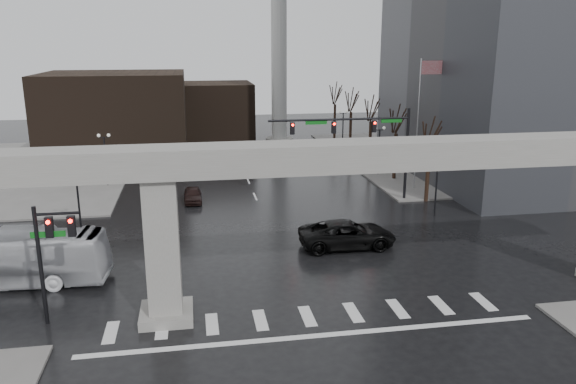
# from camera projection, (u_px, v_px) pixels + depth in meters

# --- Properties ---
(ground) EXTENTS (160.00, 160.00, 0.00)m
(ground) POSITION_uv_depth(u_px,v_px,m) (304.00, 307.00, 29.32)
(ground) COLOR black
(ground) RESTS_ON ground
(sidewalk_ne) EXTENTS (28.00, 36.00, 0.15)m
(sidewalk_ne) POSITION_uv_depth(u_px,v_px,m) (455.00, 156.00, 67.85)
(sidewalk_ne) COLOR slate
(sidewalk_ne) RESTS_ON ground
(elevated_guideway) EXTENTS (48.00, 2.60, 8.70)m
(elevated_guideway) POSITION_uv_depth(u_px,v_px,m) (330.00, 179.00, 27.75)
(elevated_guideway) COLOR gray
(elevated_guideway) RESTS_ON ground
(building_far_left) EXTENTS (16.00, 14.00, 10.00)m
(building_far_left) POSITION_uv_depth(u_px,v_px,m) (116.00, 116.00, 65.68)
(building_far_left) COLOR black
(building_far_left) RESTS_ON ground
(building_far_mid) EXTENTS (10.00, 10.00, 8.00)m
(building_far_mid) POSITION_uv_depth(u_px,v_px,m) (215.00, 112.00, 77.44)
(building_far_mid) COLOR black
(building_far_mid) RESTS_ON ground
(smokestack) EXTENTS (3.60, 3.60, 30.00)m
(smokestack) POSITION_uv_depth(u_px,v_px,m) (279.00, 42.00, 70.62)
(smokestack) COLOR beige
(smokestack) RESTS_ON ground
(signal_mast_arm) EXTENTS (12.12, 0.43, 8.00)m
(signal_mast_arm) POSITION_uv_depth(u_px,v_px,m) (365.00, 135.00, 47.18)
(signal_mast_arm) COLOR black
(signal_mast_arm) RESTS_ON ground
(signal_left_pole) EXTENTS (2.30, 0.30, 6.00)m
(signal_left_pole) POSITION_uv_depth(u_px,v_px,m) (50.00, 245.00, 26.72)
(signal_left_pole) COLOR black
(signal_left_pole) RESTS_ON ground
(flagpole_assembly) EXTENTS (2.06, 0.12, 12.00)m
(flagpole_assembly) POSITION_uv_depth(u_px,v_px,m) (422.00, 109.00, 50.83)
(flagpole_assembly) COLOR silver
(flagpole_assembly) RESTS_ON ground
(lamp_right_0) EXTENTS (1.22, 0.32, 5.11)m
(lamp_right_0) POSITION_uv_depth(u_px,v_px,m) (437.00, 173.00, 43.97)
(lamp_right_0) COLOR black
(lamp_right_0) RESTS_ON ground
(lamp_right_1) EXTENTS (1.22, 0.32, 5.11)m
(lamp_right_1) POSITION_uv_depth(u_px,v_px,m) (379.00, 142.00, 57.29)
(lamp_right_1) COLOR black
(lamp_right_1) RESTS_ON ground
(lamp_right_2) EXTENTS (1.22, 0.32, 5.11)m
(lamp_right_2) POSITION_uv_depth(u_px,v_px,m) (343.00, 123.00, 70.62)
(lamp_right_2) COLOR black
(lamp_right_2) RESTS_ON ground
(lamp_left_0) EXTENTS (1.22, 0.32, 5.11)m
(lamp_left_0) POSITION_uv_depth(u_px,v_px,m) (77.00, 188.00, 39.51)
(lamp_left_0) COLOR black
(lamp_left_0) RESTS_ON ground
(lamp_left_1) EXTENTS (1.22, 0.32, 5.11)m
(lamp_left_1) POSITION_uv_depth(u_px,v_px,m) (105.00, 151.00, 52.84)
(lamp_left_1) COLOR black
(lamp_left_1) RESTS_ON ground
(lamp_left_2) EXTENTS (1.22, 0.32, 5.11)m
(lamp_left_2) POSITION_uv_depth(u_px,v_px,m) (122.00, 129.00, 66.16)
(lamp_left_2) COLOR black
(lamp_left_2) RESTS_ON ground
(tree_right_0) EXTENTS (1.09, 1.58, 7.50)m
(tree_right_0) POSITION_uv_depth(u_px,v_px,m) (428.00, 170.00, 48.14)
(tree_right_0) COLOR black
(tree_right_0) RESTS_ON ground
(tree_right_1) EXTENTS (1.09, 1.61, 7.67)m
(tree_right_1) POSITION_uv_depth(u_px,v_px,m) (395.00, 152.00, 55.74)
(tree_right_1) COLOR black
(tree_right_1) RESTS_ON ground
(tree_right_2) EXTENTS (1.10, 1.63, 7.85)m
(tree_right_2) POSITION_uv_depth(u_px,v_px,m) (370.00, 138.00, 63.33)
(tree_right_2) COLOR black
(tree_right_2) RESTS_ON ground
(tree_right_3) EXTENTS (1.11, 1.66, 8.02)m
(tree_right_3) POSITION_uv_depth(u_px,v_px,m) (351.00, 127.00, 70.93)
(tree_right_3) COLOR black
(tree_right_3) RESTS_ON ground
(tree_right_4) EXTENTS (1.12, 1.69, 8.19)m
(tree_right_4) POSITION_uv_depth(u_px,v_px,m) (335.00, 118.00, 78.53)
(tree_right_4) COLOR black
(tree_right_4) RESTS_ON ground
(pickup_truck) EXTENTS (6.52, 3.04, 1.81)m
(pickup_truck) POSITION_uv_depth(u_px,v_px,m) (347.00, 234.00, 37.72)
(pickup_truck) COLOR black
(pickup_truck) RESTS_ON ground
(city_bus) EXTENTS (11.67, 3.79, 3.19)m
(city_bus) POSITION_uv_depth(u_px,v_px,m) (4.00, 258.00, 31.68)
(city_bus) COLOR silver
(city_bus) RESTS_ON ground
(far_car) EXTENTS (1.54, 3.74, 1.27)m
(far_car) POSITION_uv_depth(u_px,v_px,m) (193.00, 195.00, 48.43)
(far_car) COLOR black
(far_car) RESTS_ON ground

